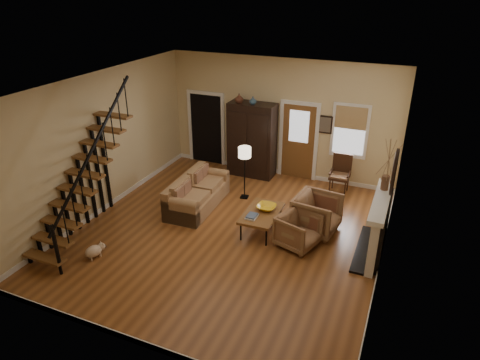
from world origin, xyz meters
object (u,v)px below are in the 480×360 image
at_px(armoire, 252,140).
at_px(armchair_left, 298,231).
at_px(armchair_right, 317,214).
at_px(coffee_table, 262,221).
at_px(floor_lamp, 245,173).
at_px(side_chair, 340,175).
at_px(sofa, 198,193).

relative_size(armoire, armchair_left, 2.64).
bearing_deg(armchair_right, armchair_left, 170.75).
height_order(coffee_table, floor_lamp, floor_lamp).
height_order(coffee_table, side_chair, side_chair).
relative_size(coffee_table, floor_lamp, 0.89).
distance_m(coffee_table, armchair_right, 1.24).
bearing_deg(armchair_right, coffee_table, 119.52).
xyz_separation_m(armoire, floor_lamp, (0.37, -1.44, -0.35)).
distance_m(armchair_left, armchair_right, 0.76).
relative_size(armoire, coffee_table, 1.69).
relative_size(sofa, armchair_right, 2.14).
bearing_deg(sofa, armchair_left, -16.85).
xyz_separation_m(coffee_table, floor_lamp, (-0.96, 1.33, 0.46)).
bearing_deg(armoire, armchair_right, -43.13).
xyz_separation_m(sofa, armchair_left, (2.76, -0.71, -0.02)).
xyz_separation_m(sofa, floor_lamp, (0.88, 0.89, 0.32)).
bearing_deg(armchair_right, floor_lamp, 74.63).
distance_m(sofa, armchair_right, 2.98).
distance_m(armoire, sofa, 2.48).
distance_m(armoire, armchair_left, 3.84).
distance_m(armchair_left, floor_lamp, 2.49).
height_order(armoire, armchair_right, armoire).
bearing_deg(armoire, side_chair, -4.48).
bearing_deg(armoire, coffee_table, -64.28).
relative_size(armchair_right, floor_lamp, 0.68).
distance_m(armoire, coffee_table, 3.18).
distance_m(armoire, side_chair, 2.61).
bearing_deg(sofa, coffee_table, -15.99).
bearing_deg(armoire, armchair_left, -53.46).
bearing_deg(armoire, sofa, -102.44).
bearing_deg(coffee_table, side_chair, 64.71).
bearing_deg(side_chair, armoire, 175.52).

